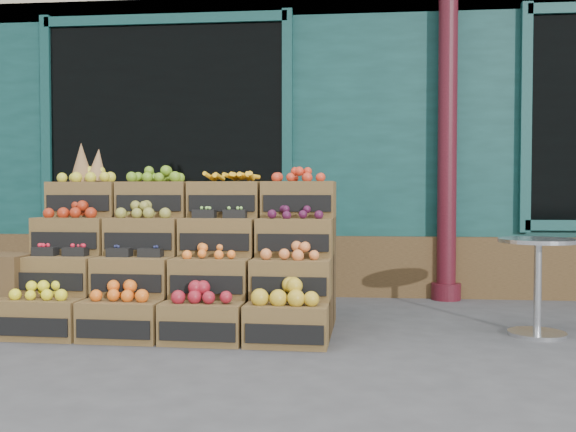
{
  "coord_description": "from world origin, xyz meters",
  "views": [
    {
      "loc": [
        0.29,
        -4.22,
        1.02
      ],
      "look_at": [
        -0.2,
        0.7,
        0.85
      ],
      "focal_mm": 40.0,
      "sensor_mm": 36.0,
      "label": 1
    }
  ],
  "objects": [
    {
      "name": "ground",
      "position": [
        0.0,
        0.0,
        0.0
      ],
      "size": [
        60.0,
        60.0,
        0.0
      ],
      "primitive_type": "plane",
      "color": "#404042",
      "rests_on": "ground"
    },
    {
      "name": "bistro_table",
      "position": [
        1.62,
        0.51,
        0.44
      ],
      "size": [
        0.56,
        0.56,
        0.7
      ],
      "rotation": [
        0.0,
        0.0,
        0.36
      ],
      "color": "silver",
      "rests_on": "ground"
    },
    {
      "name": "shop_facade",
      "position": [
        0.0,
        5.11,
        2.4
      ],
      "size": [
        12.0,
        6.24,
        4.8
      ],
      "color": "#103937",
      "rests_on": "ground"
    },
    {
      "name": "shopkeeper",
      "position": [
        -1.16,
        2.73,
        0.98
      ],
      "size": [
        0.82,
        0.66,
        1.95
      ],
      "primitive_type": "imported",
      "rotation": [
        0.0,
        0.0,
        3.44
      ],
      "color": "#154A1C",
      "rests_on": "ground"
    },
    {
      "name": "crate_display",
      "position": [
        -1.0,
        0.57,
        0.44
      ],
      "size": [
        2.33,
        1.19,
        1.44
      ],
      "rotation": [
        0.0,
        0.0,
        -0.03
      ],
      "color": "brown",
      "rests_on": "ground"
    }
  ]
}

